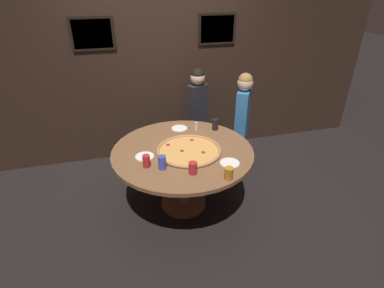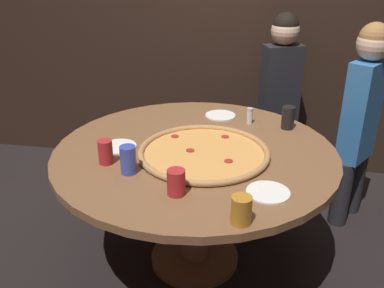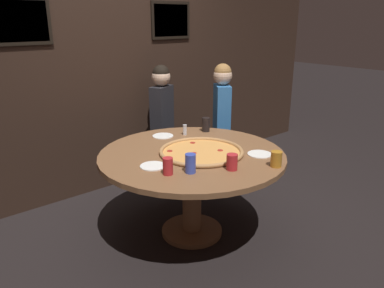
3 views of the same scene
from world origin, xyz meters
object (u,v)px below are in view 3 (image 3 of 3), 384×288
object	(u,v)px
condiment_shaker	(185,130)
drink_cup_near_left	(206,125)
drink_cup_front_edge	(232,162)
white_plate_far_back	(153,166)
diner_far_left	(162,118)
white_plate_near_front	(260,154)
diner_centre_back	(222,117)
giant_pizza	(201,151)
drink_cup_far_left	(168,166)
drink_cup_near_right	(190,163)
dining_table	(192,169)
drink_cup_centre_back	(276,159)
white_plate_right_side	(163,136)

from	to	relation	value
condiment_shaker	drink_cup_near_left	bearing A→B (deg)	-10.69
drink_cup_front_edge	white_plate_far_back	xyz separation A→B (m)	(-0.40, 0.41, -0.05)
drink_cup_near_left	drink_cup_front_edge	world-z (taller)	drink_cup_near_left
condiment_shaker	diner_far_left	bearing A→B (deg)	72.94
white_plate_near_front	diner_centre_back	xyz separation A→B (m)	(0.57, 1.01, 0.01)
giant_pizza	drink_cup_far_left	world-z (taller)	drink_cup_far_left
drink_cup_front_edge	diner_far_left	size ratio (longest dim) A/B	0.09
white_plate_near_front	drink_cup_near_right	bearing A→B (deg)	173.35
drink_cup_far_left	white_plate_far_back	size ratio (longest dim) A/B	0.64
condiment_shaker	diner_centre_back	size ratio (longest dim) A/B	0.07
dining_table	giant_pizza	bearing A→B (deg)	-43.78
drink_cup_near_left	drink_cup_front_edge	distance (m)	0.97
drink_cup_near_left	diner_far_left	distance (m)	0.68
giant_pizza	drink_cup_near_right	world-z (taller)	drink_cup_near_right
drink_cup_far_left	white_plate_near_front	distance (m)	0.81
drink_cup_front_edge	diner_centre_back	world-z (taller)	diner_centre_back
drink_cup_centre_back	white_plate_far_back	xyz separation A→B (m)	(-0.69, 0.58, -0.05)
drink_cup_near_right	condiment_shaker	distance (m)	0.90
drink_cup_near_left	white_plate_right_side	world-z (taller)	drink_cup_near_left
drink_cup_centre_back	drink_cup_front_edge	xyz separation A→B (m)	(-0.29, 0.17, 0.00)
condiment_shaker	white_plate_near_front	bearing A→B (deg)	-81.54
dining_table	drink_cup_front_edge	bearing A→B (deg)	-91.08
drink_cup_far_left	white_plate_right_side	xyz separation A→B (m)	(0.49, 0.74, -0.06)
giant_pizza	condiment_shaker	size ratio (longest dim) A/B	7.06
drink_cup_near_left	white_plate_right_side	distance (m)	0.44
white_plate_far_back	white_plate_near_front	world-z (taller)	same
drink_cup_far_left	drink_cup_centre_back	bearing A→B (deg)	-29.60
giant_pizza	drink_cup_front_edge	xyz separation A→B (m)	(-0.06, -0.40, 0.05)
giant_pizza	drink_cup_front_edge	distance (m)	0.41
drink_cup_centre_back	drink_cup_far_left	bearing A→B (deg)	150.40
drink_cup_far_left	condiment_shaker	distance (m)	0.94
dining_table	diner_far_left	xyz separation A→B (m)	(0.46, 1.05, 0.14)
diner_centre_back	giant_pizza	bearing A→B (deg)	-19.22
dining_table	condiment_shaker	size ratio (longest dim) A/B	15.53
diner_centre_back	condiment_shaker	bearing A→B (deg)	-39.35
drink_cup_near_left	white_plate_far_back	world-z (taller)	drink_cup_near_left
drink_cup_centre_back	drink_cup_far_left	world-z (taller)	drink_cup_far_left
drink_cup_centre_back	drink_cup_far_left	size ratio (longest dim) A/B	0.95
condiment_shaker	dining_table	bearing A→B (deg)	-122.46
drink_cup_near_left	white_plate_far_back	distance (m)	1.00
drink_cup_near_right	white_plate_near_front	xyz separation A→B (m)	(0.66, -0.08, -0.06)
condiment_shaker	drink_cup_centre_back	bearing A→B (deg)	-89.18
drink_cup_near_right	drink_cup_centre_back	size ratio (longest dim) A/B	1.18
drink_cup_front_edge	diner_centre_back	xyz separation A→B (m)	(0.96, 1.09, -0.05)
drink_cup_centre_back	drink_cup_front_edge	bearing A→B (deg)	150.26
giant_pizza	dining_table	bearing A→B (deg)	136.22
giant_pizza	drink_cup_near_left	world-z (taller)	drink_cup_near_left
drink_cup_front_edge	diner_far_left	distance (m)	1.58
dining_table	giant_pizza	distance (m)	0.17
drink_cup_centre_back	drink_cup_far_left	xyz separation A→B (m)	(-0.69, 0.39, 0.00)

